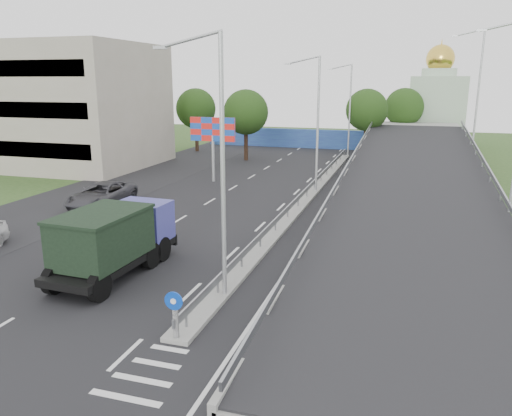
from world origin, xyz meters
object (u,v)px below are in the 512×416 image
at_px(lamp_post_far, 348,105).
at_px(parked_car_c, 102,195).
at_px(sign_bollard, 175,315).
at_px(dump_truck, 115,237).
at_px(lamp_post_near, 218,155).
at_px(lamp_post_mid, 315,118).
at_px(billboard, 213,133).
at_px(church, 436,105).

bearing_deg(lamp_post_far, parked_car_c, -115.02).
bearing_deg(lamp_post_far, sign_bollard, -90.14).
bearing_deg(lamp_post_far, dump_truck, -97.93).
bearing_deg(lamp_post_near, lamp_post_mid, 90.00).
distance_m(lamp_post_near, dump_truck, 6.88).
height_order(dump_truck, parked_car_c, dump_truck).
xyz_separation_m(lamp_post_near, billboard, (-9.11, 22.00, -1.62)).
bearing_deg(sign_bollard, parked_car_c, 130.43).
distance_m(lamp_post_far, billboard, 20.24).
bearing_deg(church, lamp_post_near, -100.38).
height_order(sign_bollard, dump_truck, dump_truck).
relative_size(lamp_post_far, billboard, 1.83).
xyz_separation_m(lamp_post_near, lamp_post_far, (0.00, 40.00, 0.00)).
bearing_deg(dump_truck, church, 76.45).
xyz_separation_m(billboard, dump_truck, (3.68, -20.97, -2.47)).
height_order(lamp_post_far, dump_truck, lamp_post_far).
bearing_deg(parked_car_c, church, 59.78).
relative_size(lamp_post_far, dump_truck, 1.41).
xyz_separation_m(church, billboard, (-19.00, -32.00, -1.12)).
relative_size(lamp_post_mid, billboard, 1.83).
bearing_deg(dump_truck, parked_car_c, 129.09).
height_order(church, billboard, church).
bearing_deg(lamp_post_mid, sign_bollard, -90.26).
xyz_separation_m(lamp_post_mid, parked_car_c, (-13.25, -8.40, -4.99)).
bearing_deg(sign_bollard, lamp_post_near, 88.36).
relative_size(lamp_post_near, lamp_post_mid, 1.00).
relative_size(lamp_post_near, parked_car_c, 1.71).
relative_size(lamp_post_near, lamp_post_far, 1.00).
distance_m(billboard, parked_car_c, 11.69).
bearing_deg(parked_car_c, billboard, 66.68).
relative_size(billboard, parked_car_c, 0.93).
bearing_deg(dump_truck, billboard, 102.54).
bearing_deg(sign_bollard, lamp_post_far, 89.86).
height_order(lamp_post_far, church, church).
height_order(lamp_post_near, lamp_post_far, same).
height_order(billboard, parked_car_c, billboard).
relative_size(lamp_post_mid, dump_truck, 1.41).
distance_m(sign_bollard, lamp_post_near, 6.12).
distance_m(sign_bollard, parked_car_c, 20.27).
xyz_separation_m(dump_truck, parked_car_c, (-7.83, 10.57, -0.89)).
height_order(sign_bollard, lamp_post_mid, lamp_post_mid).
bearing_deg(lamp_post_near, dump_truck, 169.24).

